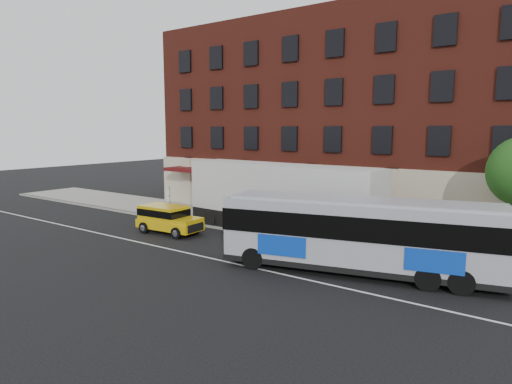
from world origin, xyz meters
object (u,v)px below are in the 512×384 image
Objects in this scene: sign_pole at (169,201)px; city_bus at (361,233)px; shipping_container at (280,200)px; yellow_suv at (167,217)px.

city_bus is (16.29, -3.46, 0.48)m from sign_pole.
city_bus is at bearing -31.72° from shipping_container.
yellow_suv is (-13.36, 0.49, -0.92)m from city_bus.
shipping_container is (6.05, 4.02, 1.19)m from yellow_suv.
shipping_container is at bearing 148.28° from city_bus.
city_bus is at bearing -2.11° from yellow_suv.
shipping_container is (8.98, 1.05, 0.75)m from sign_pole.
city_bus reaches higher than sign_pole.
yellow_suv is (2.93, -2.97, -0.44)m from sign_pole.
shipping_container reaches higher than sign_pole.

